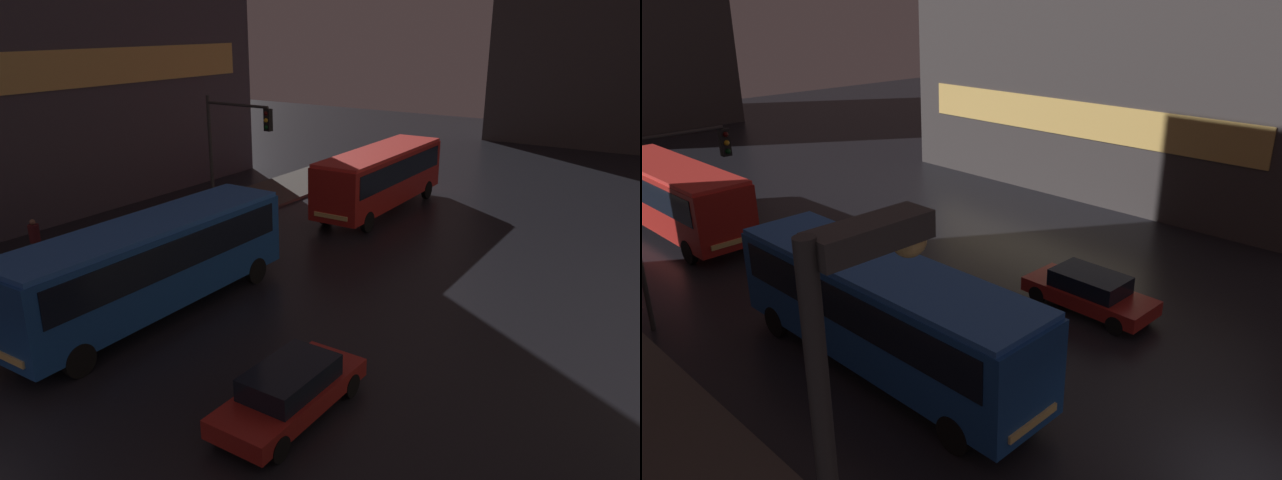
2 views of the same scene
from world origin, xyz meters
TOP-DOWN VIEW (x-y plane):
  - sidewalk_left at (-9.00, 10.00)m, footprint 4.00×48.00m
  - building_right_block at (19.40, 15.17)m, footprint 10.07×23.06m
  - bus_near at (-2.76, 9.53)m, footprint 2.63×10.82m
  - bus_far at (-2.26, 24.71)m, footprint 2.73×10.00m
  - car_taxi at (4.44, 7.31)m, footprint 1.89×4.56m
  - traffic_light_main at (-5.41, 16.69)m, footprint 3.49×0.35m

SIDE VIEW (x-z plane):
  - sidewalk_left at x=-9.00m, z-range 0.00..0.15m
  - car_taxi at x=4.44m, z-range 0.03..1.41m
  - bus_far at x=-2.26m, z-range 0.38..3.60m
  - bus_near at x=-2.76m, z-range 0.39..3.69m
  - traffic_light_main at x=-5.41m, z-range 1.15..7.60m
  - building_right_block at x=19.40m, z-range -0.01..14.20m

